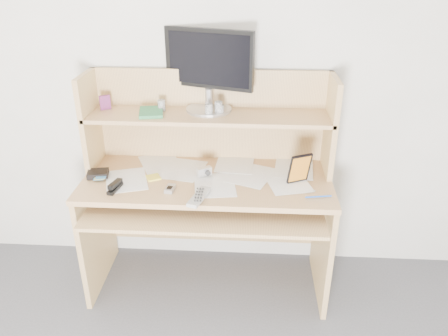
# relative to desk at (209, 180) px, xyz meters

# --- Properties ---
(back_wall) EXTENTS (3.60, 0.04, 2.50)m
(back_wall) POSITION_rel_desk_xyz_m (0.00, 0.24, 0.56)
(back_wall) COLOR silver
(back_wall) RESTS_ON floor
(desk) EXTENTS (1.40, 0.70, 1.30)m
(desk) POSITION_rel_desk_xyz_m (0.00, 0.00, 0.00)
(desk) COLOR tan
(desk) RESTS_ON floor
(paper_clutter) EXTENTS (1.32, 0.54, 0.01)m
(paper_clutter) POSITION_rel_desk_xyz_m (0.00, -0.08, 0.06)
(paper_clutter) COLOR white
(paper_clutter) RESTS_ON desk
(keyboard) EXTENTS (0.43, 0.23, 0.03)m
(keyboard) POSITION_rel_desk_xyz_m (0.00, -0.14, -0.03)
(keyboard) COLOR black
(keyboard) RESTS_ON desk
(tv_remote) EXTENTS (0.11, 0.21, 0.02)m
(tv_remote) POSITION_rel_desk_xyz_m (-0.02, -0.32, 0.07)
(tv_remote) COLOR #999894
(tv_remote) RESTS_ON paper_clutter
(flip_phone) EXTENTS (0.05, 0.09, 0.02)m
(flip_phone) POSITION_rel_desk_xyz_m (-0.18, -0.23, 0.07)
(flip_phone) COLOR #A6A6A8
(flip_phone) RESTS_ON paper_clutter
(stapler) EXTENTS (0.06, 0.13, 0.04)m
(stapler) POSITION_rel_desk_xyz_m (-0.48, -0.25, 0.08)
(stapler) COLOR black
(stapler) RESTS_ON paper_clutter
(wallet) EXTENTS (0.13, 0.11, 0.03)m
(wallet) POSITION_rel_desk_xyz_m (-0.62, -0.10, 0.08)
(wallet) COLOR black
(wallet) RESTS_ON paper_clutter
(sticky_note_pad) EXTENTS (0.10, 0.10, 0.01)m
(sticky_note_pad) POSITION_rel_desk_xyz_m (-0.30, -0.10, 0.06)
(sticky_note_pad) COLOR #FBE942
(sticky_note_pad) RESTS_ON desk
(digital_camera) EXTENTS (0.09, 0.07, 0.05)m
(digital_camera) POSITION_rel_desk_xyz_m (-0.02, -0.06, 0.09)
(digital_camera) COLOR silver
(digital_camera) RESTS_ON paper_clutter
(game_case) EXTENTS (0.12, 0.07, 0.18)m
(game_case) POSITION_rel_desk_xyz_m (0.51, -0.11, 0.15)
(game_case) COLOR black
(game_case) RESTS_ON paper_clutter
(blue_pen) EXTENTS (0.14, 0.03, 0.01)m
(blue_pen) POSITION_rel_desk_xyz_m (0.60, -0.27, 0.07)
(blue_pen) COLOR blue
(blue_pen) RESTS_ON paper_clutter
(card_box) EXTENTS (0.06, 0.05, 0.08)m
(card_box) POSITION_rel_desk_xyz_m (-0.60, 0.11, 0.43)
(card_box) COLOR #AA1716
(card_box) RESTS_ON desk
(shelf_book) EXTENTS (0.16, 0.20, 0.02)m
(shelf_book) POSITION_rel_desk_xyz_m (-0.32, 0.05, 0.40)
(shelf_book) COLOR #398E46
(shelf_book) RESTS_ON desk
(chip_stack_a) EXTENTS (0.06, 0.06, 0.06)m
(chip_stack_a) POSITION_rel_desk_xyz_m (-0.27, 0.11, 0.42)
(chip_stack_a) COLOR black
(chip_stack_a) RESTS_ON desk
(chip_stack_b) EXTENTS (0.05, 0.05, 0.07)m
(chip_stack_b) POSITION_rel_desk_xyz_m (0.01, 0.04, 0.42)
(chip_stack_b) COLOR white
(chip_stack_b) RESTS_ON desk
(chip_stack_c) EXTENTS (0.06, 0.06, 0.06)m
(chip_stack_c) POSITION_rel_desk_xyz_m (0.06, 0.06, 0.41)
(chip_stack_c) COLOR black
(chip_stack_c) RESTS_ON desk
(chip_stack_d) EXTENTS (0.05, 0.05, 0.07)m
(chip_stack_d) POSITION_rel_desk_xyz_m (0.06, 0.06, 0.42)
(chip_stack_d) COLOR white
(chip_stack_d) RESTS_ON desk
(monitor) EXTENTS (0.51, 0.26, 0.45)m
(monitor) POSITION_rel_desk_xyz_m (-0.00, 0.15, 0.63)
(monitor) COLOR #B2B1B6
(monitor) RESTS_ON desk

